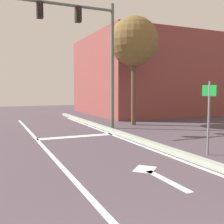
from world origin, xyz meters
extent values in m
cube|color=silver|center=(0.17, 6.00, 0.00)|extent=(0.12, 20.00, 0.01)
cube|color=silver|center=(3.09, 6.00, 0.00)|extent=(0.12, 20.00, 0.01)
cube|color=silver|center=(1.71, 9.36, 0.00)|extent=(3.07, 0.40, 0.01)
cube|color=silver|center=(1.86, 3.76, 0.00)|extent=(0.16, 1.40, 0.01)
cube|color=silver|center=(1.86, 4.61, 0.00)|extent=(0.71, 0.71, 0.01)
cube|color=#98A595|center=(3.34, 6.00, 0.07)|extent=(0.24, 24.00, 0.14)
cylinder|color=#586157|center=(3.86, 10.86, 2.83)|extent=(0.16, 0.16, 5.67)
cylinder|color=#586157|center=(1.44, 10.86, 5.36)|extent=(4.84, 0.12, 0.12)
cube|color=black|center=(2.24, 10.86, 5.01)|extent=(0.24, 0.28, 0.64)
cylinder|color=red|center=(2.24, 10.71, 5.21)|extent=(0.02, 0.10, 0.10)
cylinder|color=#3C3106|center=(2.24, 10.71, 5.01)|extent=(0.02, 0.10, 0.10)
cylinder|color=black|center=(2.24, 10.71, 4.81)|extent=(0.02, 0.10, 0.10)
cube|color=black|center=(0.63, 10.86, 5.01)|extent=(0.24, 0.28, 0.64)
cylinder|color=red|center=(0.63, 10.71, 5.21)|extent=(0.02, 0.10, 0.10)
cylinder|color=#3C3106|center=(0.63, 10.71, 5.01)|extent=(0.02, 0.10, 0.10)
cylinder|color=black|center=(0.63, 10.71, 4.81)|extent=(0.02, 0.10, 0.10)
cylinder|color=slate|center=(4.17, 5.07, 1.02)|extent=(0.06, 0.06, 2.03)
cube|color=#198C33|center=(4.17, 5.07, 1.78)|extent=(0.13, 0.44, 0.30)
cylinder|color=brown|center=(5.34, 11.52, 1.74)|extent=(0.25, 0.25, 3.48)
sphere|color=brown|center=(5.34, 11.52, 4.21)|extent=(2.46, 2.46, 2.46)
cube|color=brown|center=(9.90, 17.55, 2.83)|extent=(9.32, 8.85, 5.66)
camera|label=1|loc=(-1.29, -0.58, 1.82)|focal=43.34mm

